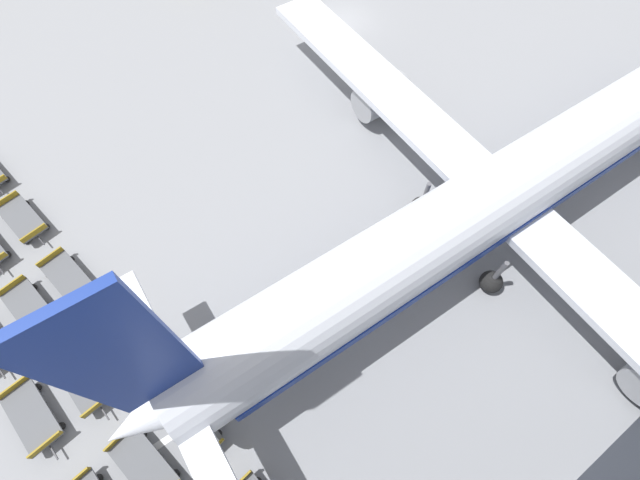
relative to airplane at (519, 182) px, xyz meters
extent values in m
plane|color=gray|center=(-19.16, 3.65, -3.39)|extent=(500.00, 500.00, 0.00)
cylinder|color=silver|center=(0.01, 0.60, 0.17)|extent=(4.34, 38.26, 3.58)
cone|color=silver|center=(-0.37, -18.49, 0.17)|extent=(3.48, 4.36, 3.40)
cube|color=navy|center=(-0.36, -17.82, 5.54)|extent=(0.33, 2.69, 7.16)
cube|color=silver|center=(-0.36, -17.91, 0.71)|extent=(10.81, 1.37, 0.24)
cube|color=silver|center=(-0.02, -0.92, -0.63)|extent=(38.60, 3.67, 0.44)
cylinder|color=gray|center=(-9.89, -0.33, -1.86)|extent=(2.15, 3.24, 2.09)
cube|color=navy|center=(0.01, 0.60, -0.45)|extent=(4.34, 34.44, 0.64)
cylinder|color=#56565B|center=(2.62, -3.27, -1.77)|extent=(0.24, 0.24, 2.10)
sphere|color=black|center=(2.62, -3.27, -2.82)|extent=(1.14, 1.14, 1.14)
cylinder|color=#56565B|center=(-2.75, -3.16, -1.77)|extent=(0.24, 0.24, 2.10)
sphere|color=black|center=(-2.75, -3.16, -2.82)|extent=(1.14, 1.14, 1.14)
cube|color=#333338|center=(-6.83, -24.56, -2.96)|extent=(0.70, 0.20, 0.06)
sphere|color=black|center=(-7.76, -24.13, -3.21)|extent=(0.36, 0.36, 0.36)
cube|color=#515459|center=(-4.18, -23.96, -2.84)|extent=(3.36, 1.90, 0.10)
cube|color=olive|center=(-2.65, -23.72, -2.63)|extent=(0.30, 1.41, 0.32)
cube|color=olive|center=(-5.72, -24.21, -2.63)|extent=(0.30, 1.41, 0.32)
cube|color=#333338|center=(-2.27, -23.66, -2.96)|extent=(0.70, 0.17, 0.06)
sphere|color=black|center=(-2.99, -24.38, -3.21)|extent=(0.36, 0.36, 0.36)
sphere|color=black|center=(-3.18, -23.19, -3.21)|extent=(0.36, 0.36, 0.36)
sphere|color=black|center=(-5.19, -24.73, -3.21)|extent=(0.36, 0.36, 0.36)
sphere|color=black|center=(-5.38, -23.54, -3.21)|extent=(0.36, 0.36, 0.36)
sphere|color=black|center=(-0.36, -22.57, -3.21)|extent=(0.36, 0.36, 0.36)
cube|color=#333338|center=(-12.13, -23.22, -2.96)|extent=(0.70, 0.20, 0.06)
sphere|color=black|center=(-13.06, -22.80, -3.21)|extent=(0.36, 0.36, 0.36)
cube|color=#515459|center=(-9.17, -22.59, -2.84)|extent=(3.40, 2.04, 0.10)
cube|color=olive|center=(-7.65, -22.27, -2.63)|extent=(0.37, 1.40, 0.32)
cube|color=olive|center=(-10.69, -22.91, -2.63)|extent=(0.37, 1.40, 0.32)
cube|color=#333338|center=(-7.27, -22.19, -2.96)|extent=(0.70, 0.20, 0.06)
sphere|color=black|center=(-7.96, -22.95, -3.21)|extent=(0.36, 0.36, 0.36)
sphere|color=black|center=(-8.20, -21.77, -3.21)|extent=(0.36, 0.36, 0.36)
sphere|color=black|center=(-10.14, -23.41, -3.21)|extent=(0.36, 0.36, 0.36)
sphere|color=black|center=(-10.38, -22.23, -3.21)|extent=(0.36, 0.36, 0.36)
cube|color=#515459|center=(-4.44, -21.64, -2.84)|extent=(3.35, 1.85, 0.10)
cube|color=olive|center=(-2.90, -21.42, -2.63)|extent=(0.28, 1.42, 0.32)
cube|color=olive|center=(-5.98, -21.86, -2.63)|extent=(0.28, 1.42, 0.32)
cube|color=#333338|center=(-2.52, -21.37, -2.96)|extent=(0.70, 0.16, 0.06)
sphere|color=black|center=(-3.25, -22.08, -3.21)|extent=(0.36, 0.36, 0.36)
sphere|color=black|center=(-3.42, -20.89, -3.21)|extent=(0.36, 0.36, 0.36)
sphere|color=black|center=(-5.46, -22.39, -3.21)|extent=(0.36, 0.36, 0.36)
sphere|color=black|center=(-5.63, -21.20, -3.21)|extent=(0.36, 0.36, 0.36)
cube|color=#515459|center=(0.33, -20.76, -2.84)|extent=(3.42, 2.10, 0.10)
cube|color=olive|center=(-1.18, -21.11, -2.63)|extent=(0.40, 1.40, 0.32)
sphere|color=black|center=(1.28, -19.92, -3.21)|extent=(0.36, 0.36, 0.36)
sphere|color=black|center=(-0.62, -21.60, -3.21)|extent=(0.36, 0.36, 0.36)
sphere|color=black|center=(-0.89, -20.43, -3.21)|extent=(0.36, 0.36, 0.36)
cube|color=#333338|center=(-17.21, -21.89, -2.96)|extent=(0.70, 0.20, 0.06)
sphere|color=black|center=(-18.14, -21.46, -3.21)|extent=(0.36, 0.36, 0.36)
cube|color=#515459|center=(-14.56, -21.40, -2.84)|extent=(3.40, 2.04, 0.10)
cube|color=olive|center=(-13.04, -21.08, -2.63)|extent=(0.37, 1.40, 0.32)
cube|color=olive|center=(-16.07, -21.72, -2.63)|extent=(0.37, 1.40, 0.32)
cube|color=#333338|center=(-12.66, -21.00, -2.96)|extent=(0.70, 0.20, 0.06)
sphere|color=black|center=(-13.34, -21.76, -3.21)|extent=(0.36, 0.36, 0.36)
sphere|color=black|center=(-13.59, -20.58, -3.21)|extent=(0.36, 0.36, 0.36)
sphere|color=black|center=(-15.52, -22.22, -3.21)|extent=(0.36, 0.36, 0.36)
sphere|color=black|center=(-15.77, -21.04, -3.21)|extent=(0.36, 0.36, 0.36)
cube|color=#515459|center=(-9.64, -20.51, -2.84)|extent=(3.41, 2.05, 0.10)
cube|color=olive|center=(-8.12, -20.19, -2.63)|extent=(0.37, 1.40, 0.32)
cube|color=olive|center=(-11.16, -20.83, -2.63)|extent=(0.37, 1.40, 0.32)
cube|color=#333338|center=(-7.74, -20.11, -2.96)|extent=(0.70, 0.20, 0.06)
sphere|color=black|center=(-8.43, -20.87, -3.21)|extent=(0.36, 0.36, 0.36)
sphere|color=black|center=(-8.68, -19.69, -3.21)|extent=(0.36, 0.36, 0.36)
sphere|color=black|center=(-10.61, -21.33, -3.21)|extent=(0.36, 0.36, 0.36)
sphere|color=black|center=(-10.86, -20.15, -3.21)|extent=(0.36, 0.36, 0.36)
cube|color=#515459|center=(-5.01, -19.47, -2.84)|extent=(3.39, 1.98, 0.10)
cube|color=olive|center=(-3.49, -19.18, -2.63)|extent=(0.34, 1.41, 0.32)
cube|color=olive|center=(-6.53, -19.75, -2.63)|extent=(0.34, 1.41, 0.32)
cube|color=#333338|center=(-3.10, -19.11, -2.96)|extent=(0.70, 0.19, 0.06)
sphere|color=black|center=(-3.81, -19.85, -3.21)|extent=(0.36, 0.36, 0.36)
sphere|color=black|center=(-4.03, -18.67, -3.21)|extent=(0.36, 0.36, 0.36)
sphere|color=black|center=(-5.99, -20.26, -3.21)|extent=(0.36, 0.36, 0.36)
sphere|color=black|center=(-6.22, -19.08, -3.21)|extent=(0.36, 0.36, 0.36)
cube|color=#515459|center=(-0.07, -18.56, -2.84)|extent=(3.37, 1.93, 0.10)
cube|color=olive|center=(1.46, -18.30, -2.63)|extent=(0.31, 1.41, 0.32)
cube|color=olive|center=(-1.60, -18.82, -2.63)|extent=(0.31, 1.41, 0.32)
cube|color=#333338|center=(1.84, -18.24, -2.96)|extent=(0.70, 0.18, 0.06)
sphere|color=black|center=(1.13, -18.97, -3.21)|extent=(0.36, 0.36, 0.36)
sphere|color=black|center=(0.93, -17.78, -3.21)|extent=(0.36, 0.36, 0.36)
sphere|color=black|center=(-1.07, -19.34, -3.21)|extent=(0.36, 0.36, 0.36)
sphere|color=black|center=(-1.27, -18.15, -3.21)|extent=(0.36, 0.36, 0.36)
cube|color=white|center=(0.06, -8.95, -3.39)|extent=(0.79, 24.24, 0.01)
camera|label=1|loc=(4.81, -15.17, 16.74)|focal=24.00mm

